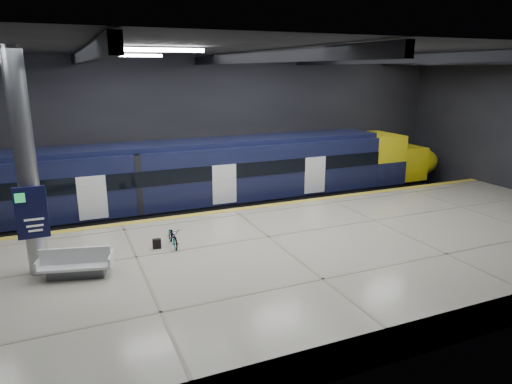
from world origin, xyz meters
TOP-DOWN VIEW (x-y plane):
  - ground at (0.00, 0.00)m, footprint 30.00×30.00m
  - room_shell at (-0.00, 0.00)m, footprint 30.10×16.10m
  - platform at (0.00, -2.50)m, footprint 30.00×11.00m
  - safety_strip at (0.00, 2.75)m, footprint 30.00×0.40m
  - rails at (0.00, 5.50)m, footprint 30.00×1.52m
  - train at (-1.19, 5.50)m, footprint 29.40×2.84m
  - bench at (-6.93, -1.83)m, footprint 2.32×1.40m
  - bicycle at (-3.59, -0.49)m, footprint 0.51×1.39m
  - pannier_bag at (-4.19, -0.49)m, footprint 0.32×0.22m
  - info_column at (-8.00, -1.03)m, footprint 0.90×0.78m

SIDE VIEW (x-z plane):
  - ground at x=0.00m, z-range 0.00..0.00m
  - rails at x=0.00m, z-range 0.00..0.16m
  - platform at x=0.00m, z-range 0.00..1.10m
  - safety_strip at x=0.00m, z-range 1.10..1.11m
  - pannier_bag at x=-4.19m, z-range 1.10..1.45m
  - bench at x=-6.93m, z-range 0.96..1.92m
  - bicycle at x=-3.59m, z-range 1.10..1.82m
  - train at x=-1.19m, z-range 0.16..3.95m
  - info_column at x=-8.00m, z-range 1.01..7.91m
  - room_shell at x=0.00m, z-range 1.69..9.74m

